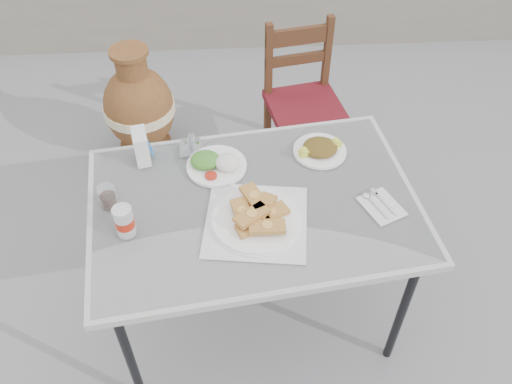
{
  "coord_description": "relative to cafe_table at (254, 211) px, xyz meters",
  "views": [
    {
      "loc": [
        -0.07,
        -1.6,
        2.39
      ],
      "look_at": [
        0.02,
        -0.06,
        0.8
      ],
      "focal_mm": 38.0,
      "sensor_mm": 36.0,
      "label": 1
    }
  ],
  "objects": [
    {
      "name": "terracotta_urn",
      "position": [
        -0.64,
        1.24,
        -0.39
      ],
      "size": [
        0.44,
        0.44,
        0.76
      ],
      "color": "brown",
      "rests_on": "ground"
    },
    {
      "name": "soda_can",
      "position": [
        -0.49,
        -0.13,
        0.12
      ],
      "size": [
        0.07,
        0.07,
        0.13
      ],
      "color": "silver",
      "rests_on": "cafe_table"
    },
    {
      "name": "ground",
      "position": [
        -0.01,
        0.11,
        -0.75
      ],
      "size": [
        80.0,
        80.0,
        0.0
      ],
      "primitive_type": "plane",
      "color": "slate",
      "rests_on": "ground"
    },
    {
      "name": "pide_plate",
      "position": [
        0.0,
        -0.11,
        0.09
      ],
      "size": [
        0.44,
        0.44,
        0.08
      ],
      "rotation": [
        0.0,
        0.0,
        -0.13
      ],
      "color": "silver",
      "rests_on": "cafe_table"
    },
    {
      "name": "cafe_table",
      "position": [
        0.0,
        0.0,
        0.0
      ],
      "size": [
        1.43,
        1.06,
        0.8
      ],
      "rotation": [
        0.0,
        0.0,
        0.13
      ],
      "color": "black",
      "rests_on": "ground"
    },
    {
      "name": "cola_glass",
      "position": [
        -0.57,
        0.01,
        0.1
      ],
      "size": [
        0.07,
        0.07,
        0.1
      ],
      "color": "white",
      "rests_on": "cafe_table"
    },
    {
      "name": "napkin_holder",
      "position": [
        -0.47,
        0.28,
        0.13
      ],
      "size": [
        0.09,
        0.13,
        0.14
      ],
      "rotation": [
        0.0,
        0.0,
        0.21
      ],
      "color": "silver",
      "rests_on": "cafe_table"
    },
    {
      "name": "salad_rice_plate",
      "position": [
        -0.15,
        0.21,
        0.08
      ],
      "size": [
        0.26,
        0.26,
        0.06
      ],
      "color": "white",
      "rests_on": "cafe_table"
    },
    {
      "name": "chair",
      "position": [
        0.35,
        1.08,
        -0.26
      ],
      "size": [
        0.48,
        0.48,
        0.93
      ],
      "rotation": [
        0.0,
        0.0,
        0.19
      ],
      "color": "#391F0F",
      "rests_on": "ground"
    },
    {
      "name": "cutlery_napkin",
      "position": [
        0.5,
        -0.05,
        0.06
      ],
      "size": [
        0.19,
        0.21,
        0.01
      ],
      "rotation": [
        0.0,
        0.0,
        0.42
      ],
      "color": "silver",
      "rests_on": "cafe_table"
    },
    {
      "name": "condiment_caddy",
      "position": [
        -0.26,
        0.32,
        0.08
      ],
      "size": [
        0.11,
        0.09,
        0.08
      ],
      "rotation": [
        0.0,
        0.0,
        0.04
      ],
      "color": "#BABAC1",
      "rests_on": "cafe_table"
    },
    {
      "name": "salad_chopped_plate",
      "position": [
        0.3,
        0.28,
        0.08
      ],
      "size": [
        0.23,
        0.23,
        0.05
      ],
      "color": "white",
      "rests_on": "cafe_table"
    }
  ]
}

